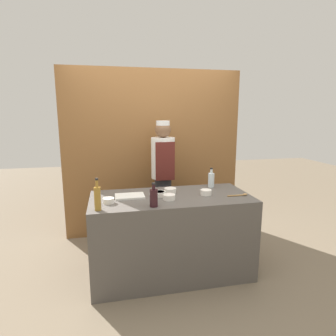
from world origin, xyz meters
TOP-DOWN VIEW (x-y plane):
  - ground_plane at (0.00, 0.00)m, footprint 14.00×14.00m
  - cabinet_wall at (0.00, 1.23)m, footprint 2.58×0.18m
  - counter at (0.00, 0.00)m, footprint 1.73×0.80m
  - sauce_bowl_red at (-0.13, 0.03)m, footprint 0.15×0.15m
  - sauce_bowl_white at (-0.67, -0.11)m, footprint 0.11×0.11m
  - sauce_bowl_brown at (-0.05, -0.12)m, footprint 0.13×0.13m
  - sauce_bowl_green at (0.38, -0.04)m, footprint 0.12×0.12m
  - sauce_bowl_yellow at (0.02, 0.12)m, footprint 0.13×0.13m
  - cutting_board at (-0.44, 0.06)m, footprint 0.31×0.21m
  - bottle_wine at (-0.24, -0.30)m, footprint 0.08×0.08m
  - bottle_clear at (0.56, 0.27)m, footprint 0.08×0.08m
  - bottle_vinegar at (-0.76, -0.30)m, footprint 0.06×0.06m
  - wooden_spoon at (0.74, -0.15)m, footprint 0.23×0.04m
  - chef_center at (0.07, 0.80)m, footprint 0.32×0.32m

SIDE VIEW (x-z plane):
  - ground_plane at x=0.00m, z-range 0.00..0.00m
  - counter at x=0.00m, z-range 0.00..0.90m
  - cutting_board at x=-0.44m, z-range 0.90..0.92m
  - wooden_spoon at x=0.74m, z-range 0.90..0.92m
  - sauce_bowl_red at x=-0.13m, z-range 0.90..0.95m
  - sauce_bowl_white at x=-0.67m, z-range 0.90..0.96m
  - chef_center at x=0.07m, z-range 0.09..1.77m
  - sauce_bowl_brown at x=-0.05m, z-range 0.90..0.96m
  - sauce_bowl_yellow at x=0.02m, z-range 0.90..0.96m
  - sauce_bowl_green at x=0.38m, z-range 0.90..0.96m
  - bottle_wine at x=-0.24m, z-range 0.87..1.11m
  - bottle_clear at x=0.56m, z-range 0.87..1.11m
  - bottle_vinegar at x=-0.76m, z-range 0.87..1.17m
  - cabinet_wall at x=0.00m, z-range 0.00..2.40m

